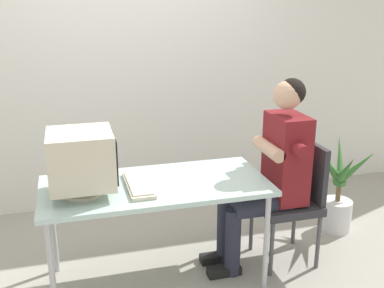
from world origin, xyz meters
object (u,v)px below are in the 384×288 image
Objects in this scene: desk at (156,191)px; person_seated at (272,168)px; potted_plant at (339,190)px; office_chair at (294,195)px; keyboard at (138,185)px; crt_monitor at (82,159)px.

person_seated is at bearing 0.49° from desk.
person_seated is 1.73× the size of potted_plant.
office_chair is 0.30m from person_seated.
keyboard is (-0.12, -0.03, 0.07)m from desk.
crt_monitor is 0.29× the size of person_seated.
crt_monitor is at bearing -170.38° from potted_plant.
crt_monitor is at bearing -177.93° from office_chair.
potted_plant is at bearing 21.11° from person_seated.
keyboard is 1.16m from office_chair.
desk is at bearing -179.51° from person_seated.
office_chair is (1.14, 0.03, -0.22)m from keyboard.
office_chair is at bearing 2.07° from crt_monitor.
desk is 3.25× the size of keyboard.
office_chair is 1.13× the size of potted_plant.
person_seated is at bearing -158.89° from potted_plant.
crt_monitor reaches higher than potted_plant.
desk is 1.65× the size of office_chair.
crt_monitor is 0.88× the size of keyboard.
crt_monitor is 2.17m from potted_plant.
person_seated is (0.95, 0.03, 0.00)m from keyboard.
desk is 1.66m from potted_plant.
keyboard is 0.33× the size of person_seated.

